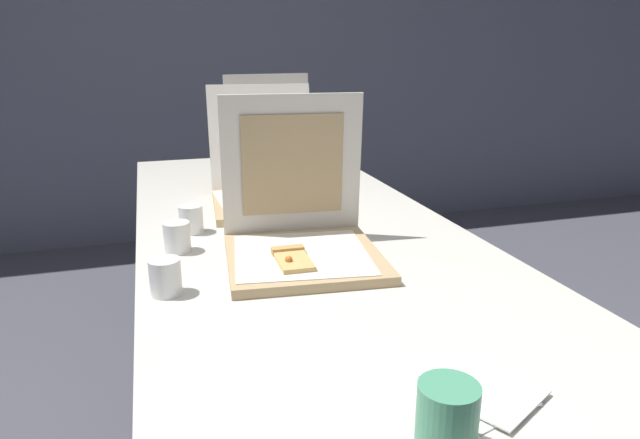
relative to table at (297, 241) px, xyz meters
The scene contains 10 objects.
wall_back 2.27m from the table, 90.00° to the left, with size 10.00×0.10×2.60m, color slate.
table is the anchor object (origin of this frame).
pizza_box_front 0.27m from the table, 102.38° to the right, with size 0.38×0.38×0.37m.
pizza_box_middle 0.27m from the table, 95.82° to the left, with size 0.39×0.49×0.35m.
pizza_box_back 0.68m from the table, 80.87° to the left, with size 0.38×0.39×0.37m.
cup_white_mid 0.30m from the table, behind, with size 0.06×0.06×0.07m, color white.
cup_white_near_center 0.36m from the table, 159.69° to the right, with size 0.06×0.06×0.07m, color white.
cup_white_near_left 0.52m from the table, 135.05° to the right, with size 0.06×0.06×0.07m, color white.
cup_printed_front 0.95m from the table, 93.73° to the right, with size 0.08×0.08×0.10m, color #4C9E75.
napkin_pile 0.85m from the table, 86.75° to the right, with size 0.18×0.17×0.01m.
Camera 1 is at (-0.37, -0.87, 1.20)m, focal length 31.65 mm.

